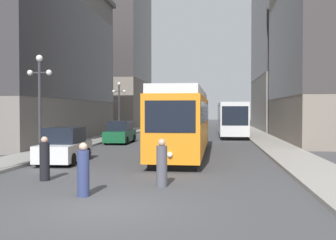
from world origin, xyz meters
TOP-DOWN VIEW (x-y plane):
  - ground_plane at (0.00, 0.00)m, footprint 200.00×200.00m
  - sidewalk_left at (-7.39, 40.00)m, footprint 2.64×120.00m
  - sidewalk_right at (7.39, 40.00)m, footprint 2.64×120.00m
  - streetcar at (1.11, 12.84)m, footprint 2.72×13.52m
  - transit_bus at (4.66, 30.21)m, footprint 2.74×11.99m
  - parked_car_left_near at (-4.77, 8.91)m, footprint 2.06×4.37m
  - parked_car_left_mid at (-4.77, 20.92)m, footprint 1.92×4.54m
  - pedestrian_crossing_near at (-3.54, 3.83)m, footprint 0.38×0.38m
  - pedestrian_crossing_far at (1.11, 3.16)m, footprint 0.38×0.38m
  - pedestrian_on_sidewalk at (-1.14, 1.34)m, footprint 0.38×0.38m
  - lamp_post_left_near at (-6.67, 10.12)m, footprint 1.41×0.36m
  - lamp_post_left_far at (-6.67, 28.11)m, footprint 1.41×0.36m
  - building_left_midblock at (-15.72, 52.73)m, footprint 14.62×16.59m
  - building_right_corner at (15.81, 43.87)m, footprint 14.80×19.30m

SIDE VIEW (x-z plane):
  - ground_plane at x=0.00m, z-range 0.00..0.00m
  - sidewalk_left at x=-7.39m, z-range 0.00..0.15m
  - sidewalk_right at x=7.39m, z-range 0.00..0.15m
  - pedestrian_on_sidewalk at x=-1.14m, z-range -0.06..1.64m
  - pedestrian_crossing_near at x=-3.54m, z-range -0.06..1.65m
  - pedestrian_crossing_far at x=1.11m, z-range -0.06..1.65m
  - parked_car_left_near at x=-4.77m, z-range -0.07..1.75m
  - parked_car_left_mid at x=-4.77m, z-range -0.07..1.75m
  - transit_bus at x=4.66m, z-range 0.22..3.67m
  - streetcar at x=1.11m, z-range 0.16..4.05m
  - lamp_post_left_far at x=-6.67m, z-range 1.00..6.41m
  - lamp_post_left_near at x=-6.67m, z-range 1.02..6.64m
  - building_right_corner at x=15.81m, z-range 0.45..29.35m
  - building_left_midblock at x=-15.72m, z-range 0.48..31.18m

